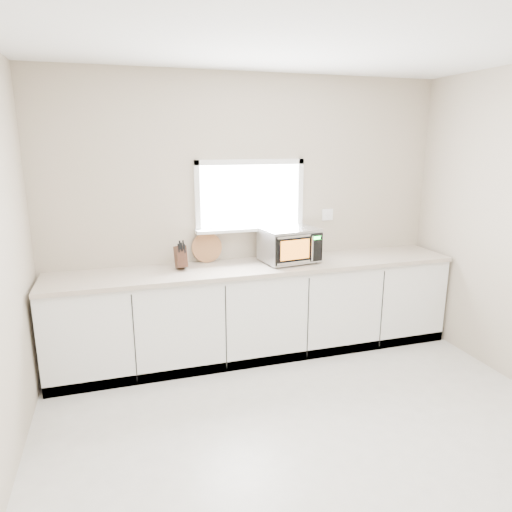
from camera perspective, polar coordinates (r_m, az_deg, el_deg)
name	(u,v)px	position (r m, az deg, el deg)	size (l,w,h in m)	color
ground	(335,462)	(3.36, 9.81, -24.09)	(4.00, 4.00, 0.00)	beige
back_wall	(250,214)	(4.56, -0.79, 5.25)	(4.00, 0.17, 2.70)	#B8A992
cabinets	(258,311)	(4.53, 0.30, -6.94)	(3.92, 0.60, 0.88)	white
countertop	(259,267)	(4.37, 0.35, -1.36)	(3.92, 0.64, 0.04)	#BBA79A
microwave	(290,244)	(4.44, 4.21, 1.45)	(0.57, 0.47, 0.33)	black
knife_block	(181,256)	(4.26, -9.39, -0.05)	(0.11, 0.20, 0.28)	#462819
cutting_board	(207,247)	(4.46, -6.16, 1.07)	(0.29, 0.29, 0.02)	#AA6142
coffee_grinder	(287,249)	(4.51, 3.90, 0.83)	(0.17, 0.17, 0.23)	#B8BBC0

